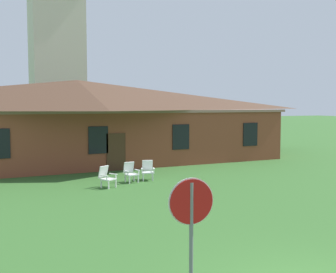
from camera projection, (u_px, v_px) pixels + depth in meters
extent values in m
cube|color=brown|center=(78.00, 136.00, 26.85)|extent=(25.24, 10.00, 3.20)
cube|color=#8C6458|center=(78.00, 111.00, 26.72)|extent=(25.74, 10.20, 0.16)
pyramid|color=#4C3323|center=(77.00, 95.00, 26.64)|extent=(26.25, 10.40, 1.93)
cube|color=black|center=(98.00, 140.00, 22.29)|extent=(1.10, 0.06, 1.50)
cube|color=black|center=(181.00, 137.00, 24.40)|extent=(1.10, 0.06, 1.50)
cube|color=black|center=(250.00, 134.00, 26.52)|extent=(1.10, 0.06, 1.50)
cube|color=#422819|center=(116.00, 152.00, 22.76)|extent=(1.10, 0.06, 2.10)
cube|color=beige|center=(57.00, 69.00, 39.97)|extent=(4.80, 4.80, 14.31)
cylinder|color=slate|center=(191.00, 253.00, 6.88)|extent=(0.07, 0.07, 2.39)
cylinder|color=white|center=(191.00, 201.00, 6.82)|extent=(0.80, 0.11, 0.81)
cylinder|color=#B71414|center=(192.00, 202.00, 6.80)|extent=(0.76, 0.11, 0.76)
cube|color=silver|center=(116.00, 183.00, 18.21)|extent=(0.07, 0.07, 0.36)
cube|color=silver|center=(109.00, 185.00, 17.83)|extent=(0.07, 0.07, 0.36)
cube|color=silver|center=(108.00, 182.00, 18.46)|extent=(0.07, 0.07, 0.36)
cube|color=silver|center=(101.00, 184.00, 18.09)|extent=(0.07, 0.07, 0.36)
cube|color=silver|center=(108.00, 179.00, 18.13)|extent=(0.73, 0.72, 0.05)
cube|color=silver|center=(103.00, 172.00, 18.29)|extent=(0.54, 0.42, 0.54)
cube|color=silver|center=(113.00, 174.00, 18.34)|extent=(0.29, 0.44, 0.03)
cube|color=silver|center=(116.00, 177.00, 18.26)|extent=(0.05, 0.05, 0.22)
cube|color=silver|center=(104.00, 176.00, 17.87)|extent=(0.29, 0.44, 0.03)
cube|color=silver|center=(107.00, 179.00, 17.78)|extent=(0.05, 0.05, 0.22)
cube|color=white|center=(138.00, 179.00, 19.28)|extent=(0.06, 0.06, 0.36)
cube|color=white|center=(129.00, 180.00, 19.04)|extent=(0.06, 0.06, 0.36)
cube|color=white|center=(134.00, 178.00, 19.66)|extent=(0.06, 0.06, 0.36)
cube|color=white|center=(125.00, 178.00, 19.41)|extent=(0.06, 0.06, 0.36)
cube|color=white|center=(132.00, 174.00, 19.33)|extent=(0.60, 0.58, 0.05)
cube|color=white|center=(129.00, 167.00, 19.57)|extent=(0.53, 0.25, 0.54)
cube|color=white|center=(137.00, 170.00, 19.45)|extent=(0.12, 0.47, 0.03)
cube|color=white|center=(139.00, 173.00, 19.32)|extent=(0.04, 0.04, 0.22)
cube|color=white|center=(126.00, 171.00, 19.15)|extent=(0.12, 0.47, 0.03)
cube|color=white|center=(128.00, 174.00, 19.02)|extent=(0.04, 0.04, 0.22)
cube|color=white|center=(153.00, 177.00, 19.74)|extent=(0.06, 0.06, 0.36)
cube|color=white|center=(143.00, 177.00, 19.69)|extent=(0.06, 0.06, 0.36)
cube|color=white|center=(152.00, 176.00, 20.18)|extent=(0.06, 0.06, 0.36)
cube|color=white|center=(143.00, 176.00, 20.13)|extent=(0.06, 0.06, 0.36)
cube|color=white|center=(148.00, 172.00, 19.92)|extent=(0.68, 0.67, 0.05)
cube|color=white|center=(147.00, 165.00, 20.21)|extent=(0.55, 0.34, 0.54)
cube|color=white|center=(154.00, 168.00, 19.92)|extent=(0.21, 0.46, 0.03)
cube|color=white|center=(154.00, 171.00, 19.76)|extent=(0.05, 0.05, 0.22)
cube|color=white|center=(142.00, 169.00, 19.85)|extent=(0.21, 0.46, 0.03)
cube|color=white|center=(142.00, 171.00, 19.70)|extent=(0.05, 0.05, 0.22)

